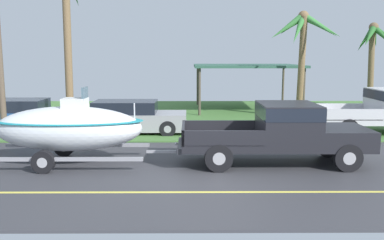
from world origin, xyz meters
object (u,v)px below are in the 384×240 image
object	(u,v)px
boat_on_trailer	(68,128)
palm_tree_near_left	(303,36)
parked_sedan_near	(130,118)
parked_sedan_far	(20,116)
carport_awning	(246,67)
pickup_truck_towing	(286,130)
palm_tree_far_left	(373,45)

from	to	relation	value
boat_on_trailer	palm_tree_near_left	world-z (taller)	palm_tree_near_left
palm_tree_near_left	parked_sedan_near	bearing A→B (deg)	-154.58
parked_sedan_far	palm_tree_near_left	world-z (taller)	palm_tree_near_left
palm_tree_near_left	boat_on_trailer	bearing A→B (deg)	-136.34
boat_on_trailer	parked_sedan_near	size ratio (longest dim) A/B	1.24
carport_awning	pickup_truck_towing	bearing A→B (deg)	-92.04
parked_sedan_near	parked_sedan_far	bearing A→B (deg)	172.45
boat_on_trailer	palm_tree_far_left	size ratio (longest dim) A/B	1.08
pickup_truck_towing	parked_sedan_far	xyz separation A→B (m)	(-10.32, 5.67, -0.36)
boat_on_trailer	carport_awning	world-z (taller)	carport_awning
parked_sedan_near	palm_tree_far_left	distance (m)	16.51
parked_sedan_near	carport_awning	size ratio (longest dim) A/B	0.75
palm_tree_far_left	parked_sedan_near	bearing A→B (deg)	-148.48
parked_sedan_near	carport_awning	xyz separation A→B (m)	(5.87, 7.48, 1.93)
palm_tree_far_left	carport_awning	bearing A→B (deg)	-172.93
pickup_truck_towing	boat_on_trailer	xyz separation A→B (m)	(-6.56, -0.00, 0.08)
carport_awning	palm_tree_near_left	bearing A→B (deg)	-56.35
parked_sedan_near	carport_awning	world-z (taller)	carport_awning
palm_tree_far_left	palm_tree_near_left	bearing A→B (deg)	-140.73
carport_awning	palm_tree_far_left	bearing A→B (deg)	7.07
palm_tree_far_left	parked_sedan_far	bearing A→B (deg)	-157.31
parked_sedan_near	palm_tree_far_left	bearing A→B (deg)	31.52
parked_sedan_near	palm_tree_near_left	world-z (taller)	palm_tree_near_left
parked_sedan_far	carport_awning	size ratio (longest dim) A/B	0.74
palm_tree_near_left	palm_tree_far_left	world-z (taller)	palm_tree_near_left
parked_sedan_near	palm_tree_near_left	bearing A→B (deg)	25.42
palm_tree_far_left	boat_on_trailer	bearing A→B (deg)	-137.91
pickup_truck_towing	carport_awning	size ratio (longest dim) A/B	0.95
parked_sedan_near	boat_on_trailer	bearing A→B (deg)	-102.66
parked_sedan_near	palm_tree_near_left	xyz separation A→B (m)	(8.25, 3.92, 3.55)
boat_on_trailer	carport_awning	xyz separation A→B (m)	(7.00, 12.51, 1.50)
carport_awning	palm_tree_far_left	xyz separation A→B (m)	(7.93, 0.98, 1.28)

